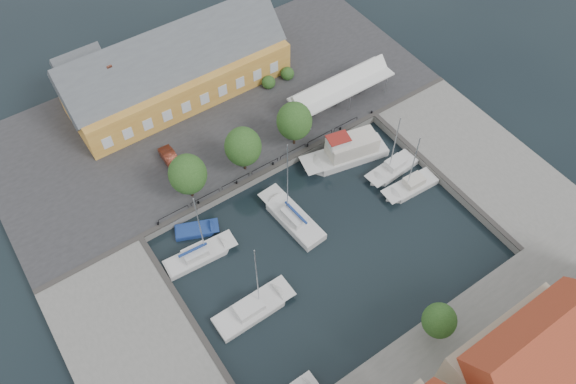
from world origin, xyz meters
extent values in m
plane|color=black|center=(0.00, 0.00, 0.00)|extent=(140.00, 140.00, 0.00)
cube|color=#2D2D30|center=(0.00, 23.00, 0.50)|extent=(56.00, 26.00, 1.00)
cube|color=slate|center=(-22.00, -2.00, 0.50)|extent=(12.00, 24.00, 1.00)
cube|color=slate|center=(22.00, -2.00, 0.50)|extent=(12.00, 24.00, 1.00)
cube|color=#383533|center=(0.00, 10.30, 1.06)|extent=(56.00, 0.60, 0.12)
cube|color=#383533|center=(-16.30, -2.00, 1.06)|extent=(0.60, 24.00, 0.12)
cube|color=#383533|center=(16.30, -2.00, 1.06)|extent=(0.60, 24.00, 0.12)
cylinder|color=black|center=(-14.00, 10.60, 1.20)|extent=(0.24, 0.24, 0.40)
cylinder|color=black|center=(-9.00, 10.60, 1.20)|extent=(0.24, 0.24, 0.40)
cylinder|color=black|center=(-4.00, 10.60, 1.20)|extent=(0.24, 0.24, 0.40)
cylinder|color=black|center=(1.00, 10.60, 1.20)|extent=(0.24, 0.24, 0.40)
cylinder|color=black|center=(6.00, 10.60, 1.20)|extent=(0.24, 0.24, 0.40)
cylinder|color=black|center=(11.00, 10.60, 1.20)|extent=(0.24, 0.24, 0.40)
cylinder|color=black|center=(16.00, 10.60, 1.20)|extent=(0.24, 0.24, 0.40)
cube|color=gold|center=(-2.00, 28.00, 3.25)|extent=(28.00, 10.00, 4.50)
cube|color=#474C51|center=(-2.00, 28.00, 6.75)|extent=(28.56, 7.60, 7.60)
cube|color=gold|center=(-12.00, 34.00, 2.75)|extent=(6.00, 6.00, 3.50)
cube|color=brown|center=(-10.00, 28.00, 8.60)|extent=(0.60, 0.60, 1.20)
cube|color=white|center=(14.00, 14.50, 3.70)|extent=(14.00, 4.00, 0.25)
cylinder|color=silver|center=(8.00, 12.70, 2.35)|extent=(0.10, 0.10, 2.70)
cylinder|color=silver|center=(8.00, 16.30, 2.35)|extent=(0.10, 0.10, 2.70)
cylinder|color=silver|center=(14.00, 12.70, 2.35)|extent=(0.10, 0.10, 2.70)
cylinder|color=silver|center=(14.00, 16.30, 2.35)|extent=(0.10, 0.10, 2.70)
cylinder|color=silver|center=(20.00, 12.70, 2.35)|extent=(0.10, 0.10, 2.70)
cylinder|color=silver|center=(20.00, 16.30, 2.35)|extent=(0.10, 0.10, 2.70)
cylinder|color=black|center=(-9.00, 12.00, 2.05)|extent=(0.30, 0.30, 2.10)
ellipsoid|color=#1F491A|center=(-9.00, 12.00, 4.88)|extent=(4.20, 4.20, 4.83)
cylinder|color=black|center=(-2.00, 12.00, 2.05)|extent=(0.30, 0.30, 2.10)
ellipsoid|color=#1F491A|center=(-2.00, 12.00, 4.88)|extent=(4.20, 4.20, 4.83)
cylinder|color=black|center=(5.00, 12.00, 2.05)|extent=(0.30, 0.30, 2.10)
ellipsoid|color=#1F491A|center=(5.00, 12.00, 4.88)|extent=(4.20, 4.20, 4.83)
imported|color=#B7BBC0|center=(14.20, 32.30, 1.72)|extent=(4.49, 2.44, 1.45)
imported|color=#5F2315|center=(-8.71, 17.63, 1.70)|extent=(1.59, 4.29, 1.40)
cube|color=silver|center=(-1.14, 2.81, 0.15)|extent=(3.29, 7.51, 1.50)
cube|color=silver|center=(-1.21, 3.72, 0.94)|extent=(3.29, 8.96, 0.08)
cube|color=silver|center=(-1.15, 2.99, 1.40)|extent=(2.08, 3.06, 0.90)
cylinder|color=silver|center=(-1.25, 4.27, 6.39)|extent=(0.12, 0.12, 10.98)
cube|color=navy|center=(-1.14, 2.81, 2.15)|extent=(0.50, 3.67, 0.22)
cube|color=silver|center=(9.96, 7.05, 0.10)|extent=(9.14, 4.99, 1.80)
cube|color=silver|center=(8.90, 7.28, 1.04)|extent=(10.81, 5.22, 0.08)
cube|color=beige|center=(9.96, 7.05, 2.10)|extent=(6.40, 3.94, 2.20)
cube|color=silver|center=(8.05, 7.46, 3.50)|extent=(2.70, 2.24, 1.20)
cube|color=maroon|center=(8.05, 7.46, 4.15)|extent=(2.93, 2.38, 0.10)
cube|color=silver|center=(13.11, 2.55, 0.05)|extent=(5.76, 2.77, 1.30)
cube|color=silver|center=(12.41, 2.49, 0.74)|extent=(6.88, 2.76, 0.08)
cube|color=silver|center=(12.97, 2.54, 1.20)|extent=(2.35, 1.77, 0.90)
cylinder|color=silver|center=(11.99, 2.46, 5.08)|extent=(0.12, 0.12, 8.76)
cube|color=silver|center=(13.13, -0.71, 0.05)|extent=(5.73, 2.62, 1.30)
cube|color=silver|center=(12.43, -0.68, 0.74)|extent=(6.85, 2.58, 0.08)
cube|color=beige|center=(12.99, -0.70, 1.20)|extent=(2.33, 1.70, 0.90)
cylinder|color=silver|center=(12.01, -0.66, 4.92)|extent=(0.12, 0.12, 8.44)
cube|color=silver|center=(-12.59, 5.12, 0.05)|extent=(6.57, 2.75, 1.30)
cube|color=silver|center=(-11.79, 5.06, 0.74)|extent=(7.85, 2.74, 0.08)
cube|color=silver|center=(-12.43, 5.11, 1.20)|extent=(2.67, 1.75, 0.90)
cylinder|color=silver|center=(-11.31, 5.03, 5.39)|extent=(0.12, 0.12, 9.37)
cube|color=navy|center=(-12.59, 5.12, 1.95)|extent=(3.22, 0.44, 0.22)
cube|color=silver|center=(-11.24, -3.34, 0.05)|extent=(6.93, 2.88, 1.30)
cube|color=silver|center=(-10.37, -3.33, 0.74)|extent=(8.30, 2.79, 0.08)
cube|color=silver|center=(-11.06, -3.34, 1.20)|extent=(2.78, 1.94, 0.90)
cylinder|color=silver|center=(-9.86, -3.32, 5.82)|extent=(0.12, 0.12, 10.23)
cube|color=navy|center=(-11.05, 8.34, 0.05)|extent=(4.35, 3.33, 0.80)
cube|color=navy|center=(-10.60, 8.14, 0.49)|extent=(5.04, 3.56, 0.08)
cube|color=tan|center=(4.00, -23.00, 4.75)|extent=(12.00, 8.00, 7.50)
cube|color=#A53423|center=(4.00, -23.00, 9.75)|extent=(12.36, 6.50, 6.50)
cube|color=brown|center=(1.00, -23.00, 11.40)|extent=(0.70, 0.70, 1.00)
cube|color=brown|center=(6.40, -23.00, 11.30)|extent=(0.60, 0.60, 0.80)
camera|label=1|loc=(-21.38, -25.21, 52.06)|focal=35.00mm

